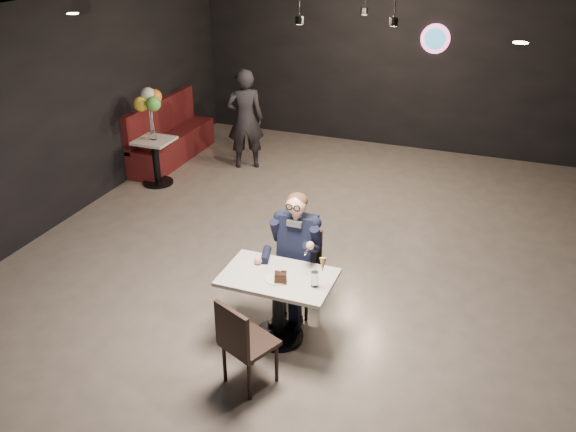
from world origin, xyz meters
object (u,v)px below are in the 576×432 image
at_px(chair_far, 297,273).
at_px(side_table, 156,164).
at_px(balloon_vase, 153,135).
at_px(passerby, 245,119).
at_px(chair_near, 250,341).
at_px(sundae_glass, 315,279).
at_px(main_table, 278,307).
at_px(seated_man, 297,252).
at_px(booth_bench, 171,131).

relative_size(chair_far, side_table, 1.33).
distance_m(side_table, balloon_vase, 0.48).
xyz_separation_m(chair_far, passerby, (-2.25, 3.65, 0.38)).
xyz_separation_m(chair_near, passerby, (-2.25, 4.89, 0.38)).
height_order(sundae_glass, balloon_vase, sundae_glass).
height_order(main_table, chair_far, chair_far).
distance_m(sundae_glass, balloon_vase, 4.78).
xyz_separation_m(seated_man, balloon_vase, (-3.28, 2.46, 0.10)).
xyz_separation_m(chair_far, seated_man, (0.00, 0.00, 0.26)).
bearing_deg(sundae_glass, booth_bench, 134.43).
relative_size(chair_far, chair_near, 1.00).
xyz_separation_m(main_table, chair_near, (0.00, -0.70, 0.09)).
bearing_deg(chair_far, balloon_vase, 143.19).
bearing_deg(chair_near, side_table, 155.44).
bearing_deg(seated_man, chair_far, 0.00).
relative_size(chair_near, passerby, 0.55).
distance_m(seated_man, sundae_glass, 0.73).
bearing_deg(chair_far, main_table, -90.00).
bearing_deg(chair_near, balloon_vase, 155.44).
bearing_deg(passerby, booth_bench, -19.01).
bearing_deg(side_table, chair_near, -48.44).
relative_size(side_table, passerby, 0.41).
relative_size(main_table, seated_man, 0.76).
bearing_deg(chair_far, chair_near, -90.00).
xyz_separation_m(main_table, sundae_glass, (0.39, -0.05, 0.45)).
bearing_deg(balloon_vase, chair_far, -36.81).
relative_size(seated_man, balloon_vase, 9.92).
relative_size(sundae_glass, side_table, 0.23).
bearing_deg(passerby, main_table, 91.19).
bearing_deg(sundae_glass, chair_far, 123.27).
height_order(side_table, passerby, passerby).
bearing_deg(chair_far, sundae_glass, -56.73).
bearing_deg(side_table, balloon_vase, 0.00).
distance_m(main_table, seated_man, 0.65).
distance_m(chair_near, side_table, 4.95).
xyz_separation_m(chair_near, balloon_vase, (-3.28, 3.70, 0.36)).
height_order(chair_far, seated_man, seated_man).
xyz_separation_m(chair_far, chair_near, (0.00, -1.25, 0.00)).
relative_size(chair_far, balloon_vase, 6.33).
bearing_deg(balloon_vase, booth_bench, 106.70).
bearing_deg(sundae_glass, chair_near, -121.42).
bearing_deg(seated_man, balloon_vase, 143.19).
bearing_deg(chair_far, passerby, 121.72).
distance_m(side_table, passerby, 1.65).
bearing_deg(main_table, chair_far, 90.00).
distance_m(balloon_vase, passerby, 1.57).
bearing_deg(booth_bench, passerby, 8.04).
bearing_deg(seated_man, chair_near, -90.00).
bearing_deg(booth_bench, side_table, -73.30).
bearing_deg(main_table, booth_bench, 131.80).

